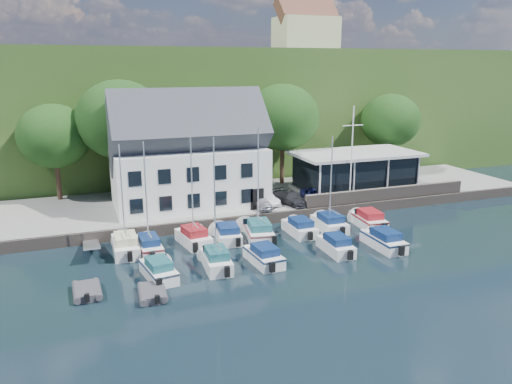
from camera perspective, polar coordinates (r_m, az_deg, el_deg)
ground at (r=36.88m, az=9.18°, el=-8.39°), size 180.00×180.00×0.00m
quay at (r=51.81m, az=-0.23°, el=-0.90°), size 60.00×13.00×1.00m
quay_face at (r=46.00m, az=2.53°, el=-2.90°), size 60.00×0.30×1.00m
hillside at (r=93.26m, az=-9.75°, el=10.40°), size 160.00×75.00×16.00m
field_patch at (r=102.61m, az=-6.26°, el=15.42°), size 50.00×30.00×0.30m
farmhouse at (r=90.55m, az=5.71°, el=18.08°), size 10.40×7.00×8.20m
harbor_building at (r=47.89m, az=-7.74°, el=3.65°), size 14.40×8.20×8.70m
club_pavilion at (r=54.57m, az=11.25°, el=2.36°), size 13.20×7.20×4.10m
seawall at (r=51.69m, az=14.75°, el=-0.16°), size 18.00×0.50×1.20m
gangway at (r=41.01m, az=-18.27°, el=-6.57°), size 1.20×6.00×1.40m
car_silver at (r=46.83m, az=0.61°, el=-1.21°), size 1.36×3.35×1.14m
car_white at (r=48.15m, az=1.09°, el=-0.76°), size 2.03×3.74×1.17m
car_dgrey at (r=48.41m, az=3.95°, el=-0.66°), size 2.87×4.58×1.24m
car_blue at (r=49.74m, az=6.61°, el=-0.31°), size 2.08×3.83×1.24m
flagpole at (r=49.44m, az=10.88°, el=4.25°), size 2.25×0.20×9.36m
tree_0 at (r=52.95m, az=-21.93°, el=4.21°), size 6.96×6.96×9.51m
tree_1 at (r=51.47m, az=-15.09°, el=5.78°), size 8.62×8.62×11.78m
tree_2 at (r=54.26m, az=-5.75°, el=6.06°), size 7.85×7.85×10.73m
tree_3 at (r=56.09m, az=3.04°, el=6.59°), size 8.15×8.15×11.14m
tree_5 at (r=63.52m, az=15.01°, el=6.40°), size 7.13×7.13×9.74m
boat_r1_0 at (r=38.76m, az=-15.06°, el=-0.14°), size 2.20×6.30×9.54m
boat_r1_1 at (r=38.65m, az=-12.42°, el=-0.85°), size 1.93×6.12×8.45m
boat_r1_2 at (r=39.46m, az=-7.33°, el=0.53°), size 2.89×5.95×9.57m
boat_r1_3 at (r=41.34m, az=-3.29°, el=-4.62°), size 2.70×5.67×1.43m
boat_r1_4 at (r=40.85m, az=0.25°, el=0.86°), size 3.31×6.99×9.21m
boat_r1_5 at (r=42.99m, az=5.00°, el=-3.90°), size 2.01×5.60×1.43m
boat_r1_6 at (r=43.29m, az=8.58°, el=1.56°), size 2.31×5.82×9.34m
boat_r1_7 at (r=45.90m, az=12.70°, el=-2.93°), size 2.54×6.16×1.55m
boat_r2_0 at (r=34.88m, az=-11.07°, el=-8.56°), size 2.63×5.69×1.44m
boat_r2_1 at (r=34.74m, az=-4.73°, el=-1.50°), size 2.24×5.99×9.35m
boat_r2_2 at (r=36.67m, az=0.89°, el=-7.10°), size 2.32×5.63×1.46m
boat_r2_3 at (r=39.22m, az=9.10°, el=-5.83°), size 1.92×5.59×1.45m
boat_r2_4 at (r=40.98m, az=14.37°, el=-5.16°), size 1.94×6.20×1.54m
dinghy_0 at (r=33.81m, az=-18.76°, el=-10.54°), size 1.88×3.03×0.70m
dinghy_1 at (r=32.52m, az=-11.79°, el=-11.08°), size 1.98×3.09×0.69m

